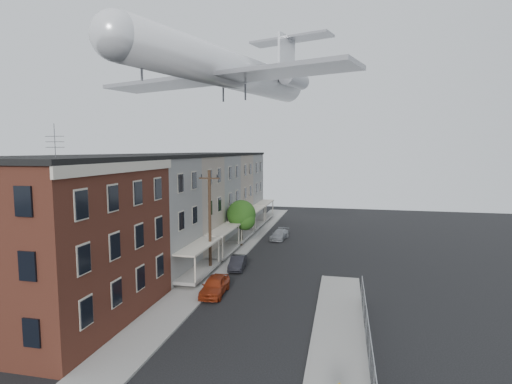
# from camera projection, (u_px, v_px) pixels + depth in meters

# --- Properties ---
(sidewalk_left) EXTENTS (3.00, 62.00, 0.12)m
(sidewalk_left) POSITION_uv_depth(u_px,v_px,m) (231.00, 255.00, 40.58)
(sidewalk_left) COLOR gray
(sidewalk_left) RESTS_ON ground
(sidewalk_right) EXTENTS (3.00, 26.00, 0.12)m
(sidewalk_right) POSITION_uv_depth(u_px,v_px,m) (338.00, 355.00, 20.74)
(sidewalk_right) COLOR gray
(sidewalk_right) RESTS_ON ground
(curb_left) EXTENTS (0.15, 62.00, 0.14)m
(curb_left) POSITION_uv_depth(u_px,v_px,m) (244.00, 256.00, 40.26)
(curb_left) COLOR gray
(curb_left) RESTS_ON ground
(curb_right) EXTENTS (0.15, 26.00, 0.14)m
(curb_right) POSITION_uv_depth(u_px,v_px,m) (310.00, 352.00, 21.05)
(curb_right) COLOR gray
(curb_right) RESTS_ON ground
(corner_building) EXTENTS (10.31, 12.30, 12.15)m
(corner_building) POSITION_uv_depth(u_px,v_px,m) (55.00, 239.00, 24.93)
(corner_building) COLOR #3B1B13
(corner_building) RESTS_ON ground
(row_house_a) EXTENTS (11.98, 7.00, 10.30)m
(row_house_a) POSITION_uv_depth(u_px,v_px,m) (133.00, 215.00, 34.15)
(row_house_a) COLOR slate
(row_house_a) RESTS_ON ground
(row_house_b) EXTENTS (11.98, 7.00, 10.30)m
(row_house_b) POSITION_uv_depth(u_px,v_px,m) (168.00, 204.00, 40.94)
(row_house_b) COLOR slate
(row_house_b) RESTS_ON ground
(row_house_c) EXTENTS (11.98, 7.00, 10.30)m
(row_house_c) POSITION_uv_depth(u_px,v_px,m) (194.00, 197.00, 47.74)
(row_house_c) COLOR slate
(row_house_c) RESTS_ON ground
(row_house_d) EXTENTS (11.98, 7.00, 10.30)m
(row_house_d) POSITION_uv_depth(u_px,v_px,m) (212.00, 191.00, 54.54)
(row_house_d) COLOR slate
(row_house_d) RESTS_ON ground
(row_house_e) EXTENTS (11.98, 7.00, 10.30)m
(row_house_e) POSITION_uv_depth(u_px,v_px,m) (227.00, 186.00, 61.34)
(row_house_e) COLOR slate
(row_house_e) RESTS_ON ground
(chainlink_fence) EXTENTS (0.06, 18.06, 1.90)m
(chainlink_fence) POSITION_uv_depth(u_px,v_px,m) (370.00, 351.00, 19.35)
(chainlink_fence) COLOR gray
(chainlink_fence) RESTS_ON ground
(utility_pole) EXTENTS (1.80, 0.26, 9.00)m
(utility_pole) POSITION_uv_depth(u_px,v_px,m) (210.00, 220.00, 34.29)
(utility_pole) COLOR black
(utility_pole) RESTS_ON ground
(street_tree) EXTENTS (3.22, 3.20, 5.20)m
(street_tree) POSITION_uv_depth(u_px,v_px,m) (242.00, 216.00, 43.98)
(street_tree) COLOR black
(street_tree) RESTS_ON ground
(car_near) EXTENTS (1.82, 4.11, 1.37)m
(car_near) POSITION_uv_depth(u_px,v_px,m) (215.00, 285.00, 29.59)
(car_near) COLOR maroon
(car_near) RESTS_ON ground
(car_mid) EXTENTS (1.60, 3.68, 1.18)m
(car_mid) POSITION_uv_depth(u_px,v_px,m) (238.00, 263.00, 35.92)
(car_mid) COLOR black
(car_mid) RESTS_ON ground
(car_far) EXTENTS (2.09, 4.14, 1.15)m
(car_far) POSITION_uv_depth(u_px,v_px,m) (280.00, 235.00, 47.83)
(car_far) COLOR gray
(car_far) RESTS_ON ground
(airplane) EXTENTS (26.81, 30.68, 8.90)m
(airplane) POSITION_uv_depth(u_px,v_px,m) (232.00, 70.00, 39.36)
(airplane) COLOR silver
(airplane) RESTS_ON ground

